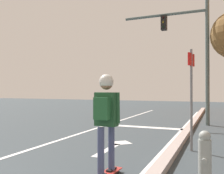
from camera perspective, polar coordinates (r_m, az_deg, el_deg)
The scene contains 11 objects.
lane_line_center at distance 8.47m, azimuth -7.38°, elevation -10.53°, with size 0.12×20.00×0.01m, color silver.
lane_line_curbside at distance 7.44m, azimuth 13.66°, elevation -11.93°, with size 0.12×20.00×0.01m, color silver.
stop_bar at distance 9.86m, azimuth 7.40°, elevation -9.12°, with size 3.18×0.40×0.01m, color silver.
lane_arrow_stem at distance 6.22m, azimuth -1.11°, elevation -14.21°, with size 0.16×1.40×0.01m, color silver.
lane_arrow_head at distance 6.99m, azimuth 1.82°, elevation -12.69°, with size 0.56×0.44×0.01m, color silver.
curb_strip at distance 7.39m, azimuth 15.61°, elevation -11.47°, with size 0.24×24.00×0.14m, color #A89892.
skateboard at distance 4.36m, azimuth -1.31°, elevation -19.41°, with size 0.27×0.83×0.08m.
skater at distance 4.12m, azimuth -1.42°, elevation -5.48°, with size 0.46×0.62×1.65m.
traffic_signal_mast at distance 11.11m, azimuth 17.18°, elevation 9.54°, with size 3.63×0.34×5.15m.
street_sign_post at distance 6.24m, azimuth 17.76°, elevation 0.49°, with size 0.12×0.44×2.44m.
fire_hydrant at distance 4.30m, azimuth 20.55°, elevation -14.81°, with size 0.20×0.30×0.82m.
Camera 1 is at (4.57, -1.19, 1.47)m, focal length 39.79 mm.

